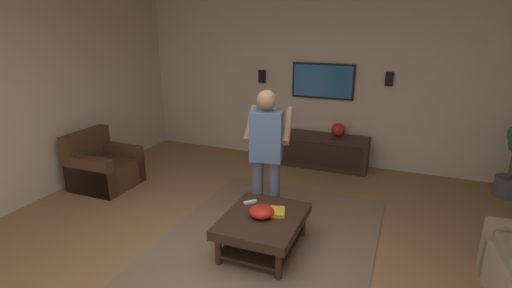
{
  "coord_description": "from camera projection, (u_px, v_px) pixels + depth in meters",
  "views": [
    {
      "loc": [
        -2.87,
        -1.38,
        2.35
      ],
      "look_at": [
        0.73,
        0.08,
        1.12
      ],
      "focal_mm": 27.09,
      "sensor_mm": 36.0,
      "label": 1
    }
  ],
  "objects": [
    {
      "name": "armchair",
      "position": [
        103.0,
        168.0,
        5.72
      ],
      "size": [
        0.8,
        0.81,
        0.82
      ],
      "rotation": [
        0.0,
        0.0,
        -1.57
      ],
      "color": "#472D1E",
      "rests_on": "ground"
    },
    {
      "name": "remote_white",
      "position": [
        250.0,
        202.0,
        4.35
      ],
      "size": [
        0.14,
        0.14,
        0.02
      ],
      "primitive_type": "cube",
      "rotation": [
        0.0,
        0.0,
        2.38
      ],
      "color": "white",
      "rests_on": "coffee_table"
    },
    {
      "name": "ground_plane",
      "position": [
        235.0,
        276.0,
        3.74
      ],
      "size": [
        8.47,
        8.47,
        0.0
      ],
      "primitive_type": "plane",
      "color": "olive"
    },
    {
      "name": "wall_back_tv",
      "position": [
        324.0,
        80.0,
        6.47
      ],
      "size": [
        0.1,
        6.67,
        2.84
      ],
      "primitive_type": "cube",
      "color": "#C6B299",
      "rests_on": "ground"
    },
    {
      "name": "bowl",
      "position": [
        262.0,
        212.0,
        4.03
      ],
      "size": [
        0.26,
        0.26,
        0.12
      ],
      "primitive_type": "ellipsoid",
      "color": "red",
      "rests_on": "coffee_table"
    },
    {
      "name": "person_standing",
      "position": [
        266.0,
        151.0,
        4.45
      ],
      "size": [
        0.6,
        0.61,
        1.64
      ],
      "rotation": [
        0.0,
        0.0,
        0.19
      ],
      "color": "#4C5166",
      "rests_on": "ground"
    },
    {
      "name": "tv",
      "position": [
        323.0,
        81.0,
        6.39
      ],
      "size": [
        0.05,
        1.03,
        0.58
      ],
      "rotation": [
        0.0,
        0.0,
        3.14
      ],
      "color": "black"
    },
    {
      "name": "coffee_table",
      "position": [
        263.0,
        225.0,
        4.09
      ],
      "size": [
        1.0,
        0.8,
        0.4
      ],
      "color": "#332116",
      "rests_on": "ground"
    },
    {
      "name": "media_console",
      "position": [
        316.0,
        150.0,
        6.52
      ],
      "size": [
        0.45,
        1.7,
        0.55
      ],
      "rotation": [
        0.0,
        0.0,
        3.14
      ],
      "color": "#332116",
      "rests_on": "ground"
    },
    {
      "name": "vase_round",
      "position": [
        338.0,
        130.0,
        6.33
      ],
      "size": [
        0.22,
        0.22,
        0.22
      ],
      "primitive_type": "sphere",
      "color": "red",
      "rests_on": "media_console"
    },
    {
      "name": "wall_speaker_right",
      "position": [
        262.0,
        76.0,
        6.78
      ],
      "size": [
        0.06,
        0.12,
        0.22
      ],
      "primitive_type": "cube",
      "color": "black"
    },
    {
      "name": "wall_speaker_left",
      "position": [
        389.0,
        79.0,
        6.0
      ],
      "size": [
        0.06,
        0.12,
        0.22
      ],
      "primitive_type": "cube",
      "color": "black"
    },
    {
      "name": "area_rug",
      "position": [
        269.0,
        239.0,
        4.35
      ],
      "size": [
        2.97,
        2.29,
        0.01
      ],
      "primitive_type": "cube",
      "color": "#7A604C",
      "rests_on": "ground"
    },
    {
      "name": "book",
      "position": [
        277.0,
        212.0,
        4.11
      ],
      "size": [
        0.26,
        0.21,
        0.04
      ],
      "primitive_type": "cube",
      "rotation": [
        0.0,
        0.0,
        3.42
      ],
      "color": "gold",
      "rests_on": "coffee_table"
    }
  ]
}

